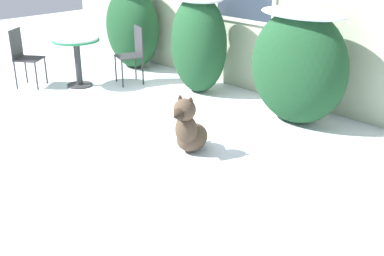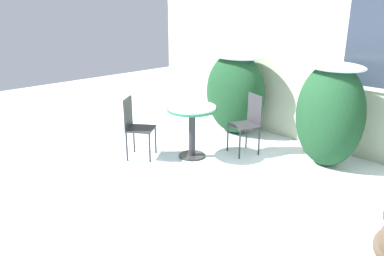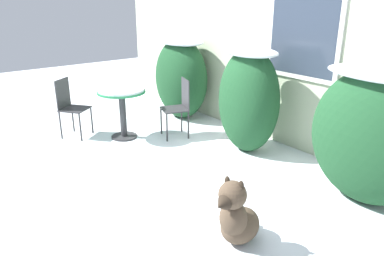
{
  "view_description": "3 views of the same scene",
  "coord_description": "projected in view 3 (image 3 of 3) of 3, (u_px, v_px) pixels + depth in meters",
  "views": [
    {
      "loc": [
        4.84,
        -3.32,
        2.28
      ],
      "look_at": [
        1.39,
        0.06,
        0.26
      ],
      "focal_mm": 45.0,
      "sensor_mm": 36.0,
      "label": 1
    },
    {
      "loc": [
        2.14,
        -3.07,
        2.13
      ],
      "look_at": [
        -1.51,
        0.46,
        0.44
      ],
      "focal_mm": 35.0,
      "sensor_mm": 36.0,
      "label": 2
    },
    {
      "loc": [
        3.35,
        -1.99,
        2.08
      ],
      "look_at": [
        0.0,
        0.6,
        0.55
      ],
      "focal_mm": 35.0,
      "sensor_mm": 36.0,
      "label": 3
    }
  ],
  "objects": [
    {
      "name": "dog",
      "position": [
        237.0,
        217.0,
        3.21
      ],
      "size": [
        0.41,
        0.65,
        0.67
      ],
      "rotation": [
        0.0,
        0.0,
        0.25
      ],
      "color": "#4C3D2D",
      "rests_on": "ground_plane"
    },
    {
      "name": "ground_plane",
      "position": [
        151.0,
        183.0,
        4.34
      ],
      "size": [
        16.0,
        16.0,
        0.0
      ],
      "primitive_type": "plane",
      "color": "silver"
    },
    {
      "name": "shrub_right",
      "position": [
        372.0,
        134.0,
        3.75
      ],
      "size": [
        1.3,
        0.78,
        1.42
      ],
      "color": "#194223",
      "rests_on": "ground_plane"
    },
    {
      "name": "patio_chair_near_table",
      "position": [
        179.0,
        105.0,
        5.63
      ],
      "size": [
        0.47,
        0.47,
        0.89
      ],
      "rotation": [
        0.0,
        0.0,
        -0.32
      ],
      "color": "#2D2D30",
      "rests_on": "ground_plane"
    },
    {
      "name": "shrub_middle",
      "position": [
        248.0,
        98.0,
        5.02
      ],
      "size": [
        0.93,
        0.68,
        1.43
      ],
      "color": "#194223",
      "rests_on": "ground_plane"
    },
    {
      "name": "shrub_left",
      "position": [
        181.0,
        77.0,
        6.44
      ],
      "size": [
        1.12,
        0.75,
        1.38
      ],
      "color": "#194223",
      "rests_on": "ground_plane"
    },
    {
      "name": "patio_chair_far_side",
      "position": [
        70.0,
        105.0,
        5.64
      ],
      "size": [
        0.52,
        0.52,
        0.89
      ],
      "rotation": [
        0.0,
        0.0,
        2.22
      ],
      "color": "#2D2D30",
      "rests_on": "ground_plane"
    },
    {
      "name": "house_wall",
      "position": [
        285.0,
        47.0,
        5.12
      ],
      "size": [
        8.0,
        0.1,
        2.73
      ],
      "color": "#B2BC9E",
      "rests_on": "ground_plane"
    },
    {
      "name": "patio_table",
      "position": [
        122.0,
        99.0,
        5.53
      ],
      "size": [
        0.7,
        0.7,
        0.76
      ],
      "color": "#2D2D30",
      "rests_on": "ground_plane"
    }
  ]
}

